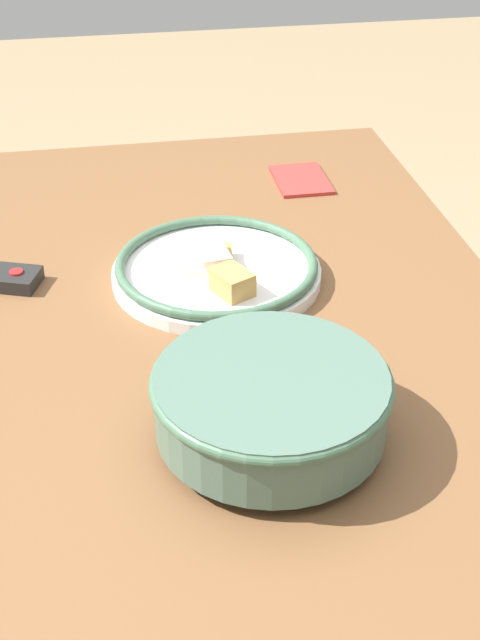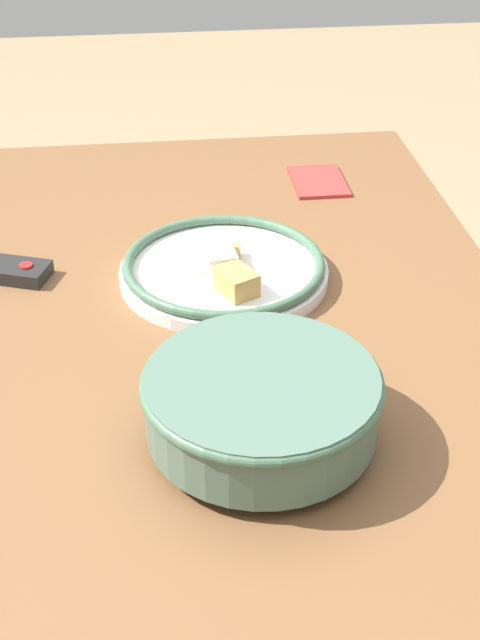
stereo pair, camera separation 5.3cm
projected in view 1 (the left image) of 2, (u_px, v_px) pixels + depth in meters
dining_table at (139, 385)px, 1.17m from camera, size 1.29×1.02×0.72m
noodle_bowl at (271, 402)px, 0.94m from camera, size 0.26×0.26×0.09m
food_plate at (217, 270)px, 1.24m from camera, size 0.29×0.29×0.05m
folded_napkin at (301, 180)px, 1.52m from camera, size 0.13×0.09×0.01m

